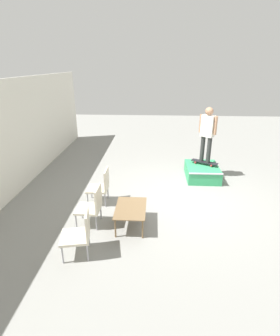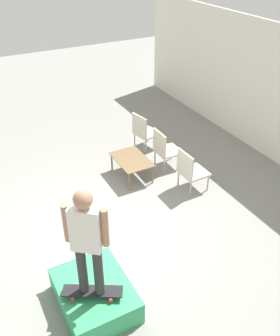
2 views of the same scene
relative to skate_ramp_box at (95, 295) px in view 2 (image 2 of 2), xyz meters
The scene contains 8 objects.
ground_plane 1.61m from the skate_ramp_box, 151.81° to the left, with size 24.00×24.00×0.00m, color gray.
skate_ramp_box is the anchor object (origin of this frame).
skateboard_on_ramp 0.32m from the skate_ramp_box, 26.64° to the right, with size 0.58×0.82×0.07m.
person_skater 1.29m from the skate_ramp_box, 26.64° to the right, with size 0.39×0.47×1.68m.
coffee_table 3.38m from the skate_ramp_box, 143.91° to the left, with size 0.98×0.66×0.45m.
patio_chair_left 4.67m from the skate_ramp_box, 142.66° to the left, with size 0.61×0.61×0.92m.
patio_chair_center 3.94m from the skate_ramp_box, 134.02° to the left, with size 0.53×0.53×0.92m.
patio_chair_right 3.32m from the skate_ramp_box, 121.50° to the left, with size 0.53×0.53×0.92m.
Camera 2 is at (4.83, -1.84, 4.65)m, focal length 40.00 mm.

